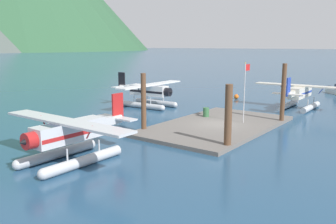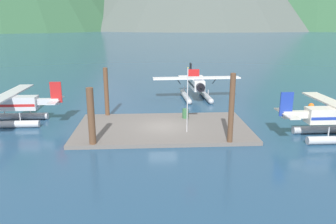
{
  "view_description": "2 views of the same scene",
  "coord_description": "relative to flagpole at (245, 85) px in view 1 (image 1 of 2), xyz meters",
  "views": [
    {
      "loc": [
        -26.99,
        -14.92,
        7.15
      ],
      "look_at": [
        -1.53,
        4.24,
        1.12
      ],
      "focal_mm": 38.15,
      "sensor_mm": 36.0,
      "label": 1
    },
    {
      "loc": [
        -1.08,
        -26.73,
        9.01
      ],
      "look_at": [
        0.49,
        0.58,
        1.43
      ],
      "focal_mm": 34.75,
      "sensor_mm": 36.0,
      "label": 2
    }
  ],
  "objects": [
    {
      "name": "ground_plane",
      "position": [
        -2.06,
        1.58,
        -3.66
      ],
      "size": [
        1200.0,
        1200.0,
        0.0
      ],
      "primitive_type": "plane",
      "color": "navy"
    },
    {
      "name": "dock_platform",
      "position": [
        -2.06,
        1.58,
        -3.51
      ],
      "size": [
        14.78,
        8.47,
        0.3
      ],
      "primitive_type": "cube",
      "color": "#66605B",
      "rests_on": "ground"
    },
    {
      "name": "piling_near_left",
      "position": [
        -7.41,
        -2.24,
        -1.4
      ],
      "size": [
        0.51,
        0.51,
        4.53
      ],
      "primitive_type": "cylinder",
      "color": "brown",
      "rests_on": "ground"
    },
    {
      "name": "piling_near_right",
      "position": [
        2.84,
        -2.42,
        -0.91
      ],
      "size": [
        0.4,
        0.4,
        5.5
      ],
      "primitive_type": "cylinder",
      "color": "brown",
      "rests_on": "ground"
    },
    {
      "name": "piling_far_left",
      "position": [
        -7.28,
        5.54,
        -1.21
      ],
      "size": [
        0.42,
        0.42,
        4.89
      ],
      "primitive_type": "cylinder",
      "color": "brown",
      "rests_on": "ground"
    },
    {
      "name": "flagpole",
      "position": [
        0.0,
        0.0,
        0.0
      ],
      "size": [
        0.95,
        0.1,
        5.33
      ],
      "color": "silver",
      "rests_on": "dock_platform"
    },
    {
      "name": "fuel_drum",
      "position": [
        0.18,
        4.05,
        -2.92
      ],
      "size": [
        0.62,
        0.62,
        0.88
      ],
      "color": "#33663D",
      "rests_on": "dock_platform"
    },
    {
      "name": "mooring_buoy",
      "position": [
        14.2,
        7.75,
        -3.35
      ],
      "size": [
        0.62,
        0.62,
        0.62
      ],
      "primitive_type": "sphere",
      "color": "orange",
      "rests_on": "ground"
    },
    {
      "name": "seaplane_silver_port_fwd",
      "position": [
        -15.8,
        4.18,
        -2.08
      ],
      "size": [
        7.98,
        10.4,
        3.84
      ],
      "color": "#B7BABF",
      "rests_on": "ground"
    },
    {
      "name": "seaplane_cream_stbd_aft",
      "position": [
        11.6,
        -1.32,
        -2.08
      ],
      "size": [
        7.98,
        10.41,
        3.84
      ],
      "color": "#B7BABF",
      "rests_on": "ground"
    },
    {
      "name": "seaplane_white_bow_right",
      "position": [
        2.46,
        13.13,
        -2.08
      ],
      "size": [
        10.45,
        7.98,
        3.84
      ],
      "color": "#B7BABF",
      "rests_on": "ground"
    }
  ]
}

